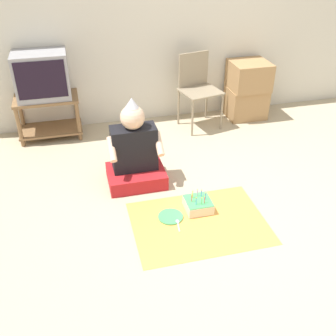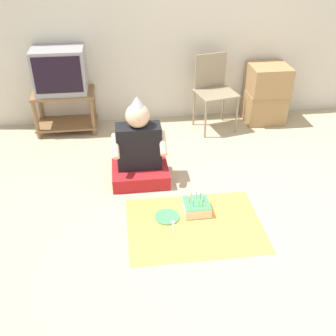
# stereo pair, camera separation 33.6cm
# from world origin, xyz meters

# --- Properties ---
(ground_plane) EXTENTS (16.00, 16.00, 0.00)m
(ground_plane) POSITION_xyz_m (0.00, 0.00, 0.00)
(ground_plane) COLOR tan
(wall_back) EXTENTS (6.40, 0.06, 2.55)m
(wall_back) POSITION_xyz_m (0.00, 2.30, 1.27)
(wall_back) COLOR beige
(wall_back) RESTS_ON ground_plane
(tv_stand) EXTENTS (0.70, 0.41, 0.48)m
(tv_stand) POSITION_xyz_m (-1.59, 2.07, 0.29)
(tv_stand) COLOR olive
(tv_stand) RESTS_ON ground_plane
(tv) EXTENTS (0.56, 0.40, 0.50)m
(tv) POSITION_xyz_m (-1.59, 2.07, 0.73)
(tv) COLOR #99999E
(tv) RESTS_ON tv_stand
(folding_chair) EXTENTS (0.51, 0.47, 0.86)m
(folding_chair) POSITION_xyz_m (0.14, 1.96, 0.51)
(folding_chair) COLOR gray
(folding_chair) RESTS_ON ground_plane
(cardboard_box_stack) EXTENTS (0.47, 0.44, 0.71)m
(cardboard_box_stack) POSITION_xyz_m (0.82, 2.02, 0.36)
(cardboard_box_stack) COLOR #A87F51
(cardboard_box_stack) RESTS_ON ground_plane
(person_seated) EXTENTS (0.54, 0.42, 0.85)m
(person_seated) POSITION_xyz_m (-0.80, 0.91, 0.30)
(person_seated) COLOR red
(person_seated) RESTS_ON ground_plane
(party_cloth) EXTENTS (1.11, 0.82, 0.01)m
(party_cloth) POSITION_xyz_m (-0.40, 0.16, 0.00)
(party_cloth) COLOR #EFA84C
(party_cloth) RESTS_ON ground_plane
(birthday_cake) EXTENTS (0.22, 0.22, 0.17)m
(birthday_cake) POSITION_xyz_m (-0.35, 0.33, 0.05)
(birthday_cake) COLOR #F4E0C6
(birthday_cake) RESTS_ON party_cloth
(paper_plate) EXTENTS (0.21, 0.21, 0.01)m
(paper_plate) POSITION_xyz_m (-0.61, 0.28, 0.01)
(paper_plate) COLOR #4CB266
(paper_plate) RESTS_ON party_cloth
(plastic_spoon_near) EXTENTS (0.04, 0.15, 0.01)m
(plastic_spoon_near) POSITION_xyz_m (-0.58, 0.19, 0.01)
(plastic_spoon_near) COLOR white
(plastic_spoon_near) RESTS_ON party_cloth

